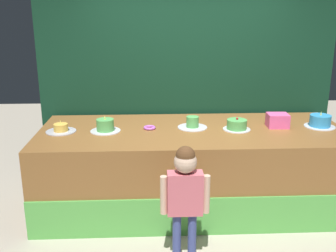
{
  "coord_description": "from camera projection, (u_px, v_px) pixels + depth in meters",
  "views": [
    {
      "loc": [
        -0.48,
        -3.53,
        2.22
      ],
      "look_at": [
        -0.29,
        0.41,
        1.05
      ],
      "focal_mm": 41.96,
      "sensor_mm": 36.0,
      "label": 1
    }
  ],
  "objects": [
    {
      "name": "child_figure",
      "position": [
        185.0,
        190.0,
        3.4
      ],
      "size": [
        0.43,
        0.2,
        1.12
      ],
      "color": "#3F4C8C",
      "rests_on": "ground_plane"
    },
    {
      "name": "cake_far_left",
      "position": [
        61.0,
        129.0,
        4.32
      ],
      "size": [
        0.33,
        0.33,
        0.14
      ],
      "color": "silver",
      "rests_on": "stage_platform"
    },
    {
      "name": "curtain_backdrop",
      "position": [
        187.0,
        63.0,
        4.99
      ],
      "size": [
        3.75,
        0.08,
        3.12
      ],
      "primitive_type": "cube",
      "color": "#113823",
      "rests_on": "ground_plane"
    },
    {
      "name": "stage_platform",
      "position": [
        192.0,
        168.0,
        4.55
      ],
      "size": [
        3.45,
        1.38,
        0.92
      ],
      "color": "brown",
      "rests_on": "ground_plane"
    },
    {
      "name": "ground_plane",
      "position": [
        199.0,
        234.0,
        4.03
      ],
      "size": [
        12.0,
        12.0,
        0.0
      ],
      "primitive_type": "plane",
      "color": "#BCB29E"
    },
    {
      "name": "cake_right",
      "position": [
        237.0,
        125.0,
        4.39
      ],
      "size": [
        0.31,
        0.31,
        0.14
      ],
      "color": "silver",
      "rests_on": "stage_platform"
    },
    {
      "name": "cake_left",
      "position": [
        105.0,
        126.0,
        4.33
      ],
      "size": [
        0.33,
        0.33,
        0.18
      ],
      "color": "silver",
      "rests_on": "stage_platform"
    },
    {
      "name": "donut",
      "position": [
        150.0,
        128.0,
        4.43
      ],
      "size": [
        0.14,
        0.14,
        0.03
      ],
      "primitive_type": "torus",
      "color": "#CC66D8",
      "rests_on": "stage_platform"
    },
    {
      "name": "pink_box",
      "position": [
        278.0,
        120.0,
        4.49
      ],
      "size": [
        0.24,
        0.21,
        0.15
      ],
      "primitive_type": "cube",
      "rotation": [
        0.0,
        0.0,
        -0.04
      ],
      "color": "pink",
      "rests_on": "stage_platform"
    },
    {
      "name": "cake_center",
      "position": [
        192.0,
        124.0,
        4.46
      ],
      "size": [
        0.34,
        0.34,
        0.13
      ],
      "color": "silver",
      "rests_on": "stage_platform"
    },
    {
      "name": "cake_far_right",
      "position": [
        320.0,
        121.0,
        4.49
      ],
      "size": [
        0.35,
        0.35,
        0.19
      ],
      "color": "silver",
      "rests_on": "stage_platform"
    }
  ]
}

